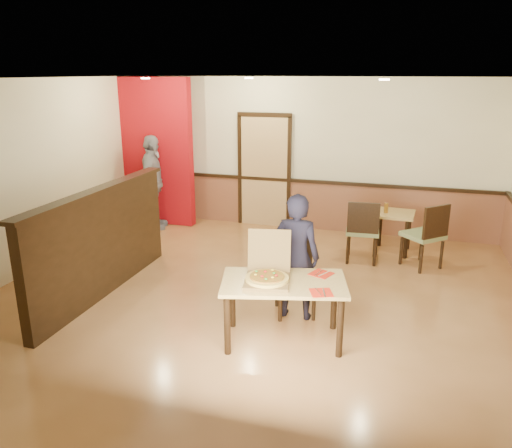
{
  "coord_description": "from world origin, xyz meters",
  "views": [
    {
      "loc": [
        1.75,
        -5.58,
        2.88
      ],
      "look_at": [
        0.07,
        0.0,
        1.1
      ],
      "focal_mm": 35.0,
      "sensor_mm": 36.0,
      "label": 1
    }
  ],
  "objects": [
    {
      "name": "spot_a",
      "position": [
        -2.3,
        1.8,
        2.78
      ],
      "size": [
        0.14,
        0.14,
        0.02
      ],
      "primitive_type": "cylinder",
      "color": "#FFDDB2",
      "rests_on": "ceiling"
    },
    {
      "name": "pizza",
      "position": [
        0.45,
        -0.83,
        0.77
      ],
      "size": [
        0.58,
        0.58,
        0.03
      ],
      "primitive_type": "cylinder",
      "rotation": [
        0.0,
        0.0,
        0.3
      ],
      "color": "#E0BF51",
      "rests_on": "pizza_box"
    },
    {
      "name": "chair_rail_back",
      "position": [
        0.0,
        3.45,
        0.92
      ],
      "size": [
        7.0,
        0.06,
        0.06
      ],
      "primitive_type": "cube",
      "color": "black",
      "rests_on": "wall_back"
    },
    {
      "name": "napkin_far",
      "position": [
        0.96,
        -0.42,
        0.72
      ],
      "size": [
        0.29,
        0.29,
        0.01
      ],
      "rotation": [
        0.0,
        0.0,
        -0.38
      ],
      "color": "red",
      "rests_on": "main_table"
    },
    {
      "name": "booth_partition",
      "position": [
        -2.0,
        -0.2,
        0.74
      ],
      "size": [
        0.2,
        3.1,
        1.44
      ],
      "color": "black",
      "rests_on": "floor"
    },
    {
      "name": "back_door",
      "position": [
        -0.8,
        3.46,
        1.05
      ],
      "size": [
        0.9,
        0.06,
        2.1
      ],
      "primitive_type": "cube",
      "color": "tan",
      "rests_on": "wall_back"
    },
    {
      "name": "side_chair_right",
      "position": [
        2.16,
        1.97,
        0.56
      ],
      "size": [
        0.71,
        0.71,
        1.02
      ],
      "rotation": [
        0.0,
        0.0,
        3.91
      ],
      "color": "olive",
      "rests_on": "floor"
    },
    {
      "name": "side_chair_left",
      "position": [
        1.21,
        1.95,
        0.55
      ],
      "size": [
        0.53,
        0.53,
        1.0
      ],
      "rotation": [
        0.0,
        0.0,
        3.21
      ],
      "color": "olive",
      "rests_on": "floor"
    },
    {
      "name": "side_table",
      "position": [
        1.66,
        2.58,
        0.51
      ],
      "size": [
        0.68,
        0.68,
        0.68
      ],
      "rotation": [
        0.0,
        0.0,
        -0.07
      ],
      "color": "tan",
      "rests_on": "floor"
    },
    {
      "name": "passerby",
      "position": [
        -2.74,
        2.64,
        0.89
      ],
      "size": [
        0.7,
        1.12,
        1.78
      ],
      "primitive_type": "imported",
      "rotation": [
        0.0,
        0.0,
        1.85
      ],
      "color": "gray",
      "rests_on": "floor"
    },
    {
      "name": "diner_chair",
      "position": [
        0.56,
        0.02,
        0.54
      ],
      "size": [
        0.63,
        0.63,
        0.99
      ],
      "rotation": [
        0.0,
        0.0,
        0.35
      ],
      "color": "olive",
      "rests_on": "floor"
    },
    {
      "name": "napkin_near",
      "position": [
        1.04,
        -0.92,
        0.72
      ],
      "size": [
        0.28,
        0.28,
        0.01
      ],
      "rotation": [
        0.0,
        0.0,
        0.38
      ],
      "color": "red",
      "rests_on": "main_table"
    },
    {
      "name": "wall_left",
      "position": [
        -3.5,
        0.0,
        1.4
      ],
      "size": [
        0.0,
        7.0,
        7.0
      ],
      "primitive_type": "plane",
      "rotation": [
        1.57,
        0.0,
        1.57
      ],
      "color": "#FFF8C7",
      "rests_on": "floor"
    },
    {
      "name": "spot_b",
      "position": [
        -0.8,
        2.5,
        2.78
      ],
      "size": [
        0.14,
        0.14,
        0.02
      ],
      "primitive_type": "cylinder",
      "color": "#FFDDB2",
      "rests_on": "ceiling"
    },
    {
      "name": "condiment",
      "position": [
        1.52,
        2.53,
        0.76
      ],
      "size": [
        0.06,
        0.06,
        0.16
      ],
      "primitive_type": "cylinder",
      "color": "#95611B",
      "rests_on": "side_table"
    },
    {
      "name": "ceiling",
      "position": [
        0.0,
        0.0,
        2.8
      ],
      "size": [
        7.0,
        7.0,
        0.0
      ],
      "primitive_type": "plane",
      "rotation": [
        3.14,
        0.0,
        0.0
      ],
      "color": "black",
      "rests_on": "wall_back"
    },
    {
      "name": "red_accent_panel",
      "position": [
        -2.9,
        3.0,
        1.4
      ],
      "size": [
        1.6,
        0.2,
        2.78
      ],
      "primitive_type": "cube",
      "color": "#A40B13",
      "rests_on": "floor"
    },
    {
      "name": "main_table",
      "position": [
        0.61,
        -0.74,
        0.61
      ],
      "size": [
        1.48,
        1.07,
        0.72
      ],
      "rotation": [
        0.0,
        0.0,
        0.25
      ],
      "color": "tan",
      "rests_on": "floor"
    },
    {
      "name": "wainscot_back",
      "position": [
        0.0,
        3.47,
        0.45
      ],
      "size": [
        7.0,
        0.04,
        0.9
      ],
      "primitive_type": "cube",
      "color": "brown",
      "rests_on": "floor"
    },
    {
      "name": "wall_back",
      "position": [
        0.0,
        3.5,
        1.4
      ],
      "size": [
        7.0,
        0.0,
        7.0
      ],
      "primitive_type": "plane",
      "rotation": [
        1.57,
        0.0,
        0.0
      ],
      "color": "#FFF8C7",
      "rests_on": "floor"
    },
    {
      "name": "floor",
      "position": [
        0.0,
        0.0,
        0.0
      ],
      "size": [
        7.0,
        7.0,
        0.0
      ],
      "primitive_type": "plane",
      "color": "tan",
      "rests_on": "ground"
    },
    {
      "name": "diner",
      "position": [
        0.61,
        -0.13,
        0.77
      ],
      "size": [
        0.57,
        0.38,
        1.55
      ],
      "primitive_type": "imported",
      "rotation": [
        0.0,
        0.0,
        3.16
      ],
      "color": "black",
      "rests_on": "floor"
    },
    {
      "name": "spot_c",
      "position": [
        1.4,
        1.5,
        2.78
      ],
      "size": [
        0.14,
        0.14,
        0.02
      ],
      "primitive_type": "cylinder",
      "color": "#FFDDB2",
      "rests_on": "ceiling"
    },
    {
      "name": "pizza_box",
      "position": [
        0.44,
        -0.78,
        0.78
      ],
      "size": [
        0.57,
        0.64,
        0.5
      ],
      "rotation": [
        0.0,
        0.0,
        0.19
      ],
      "color": "brown",
      "rests_on": "main_table"
    }
  ]
}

